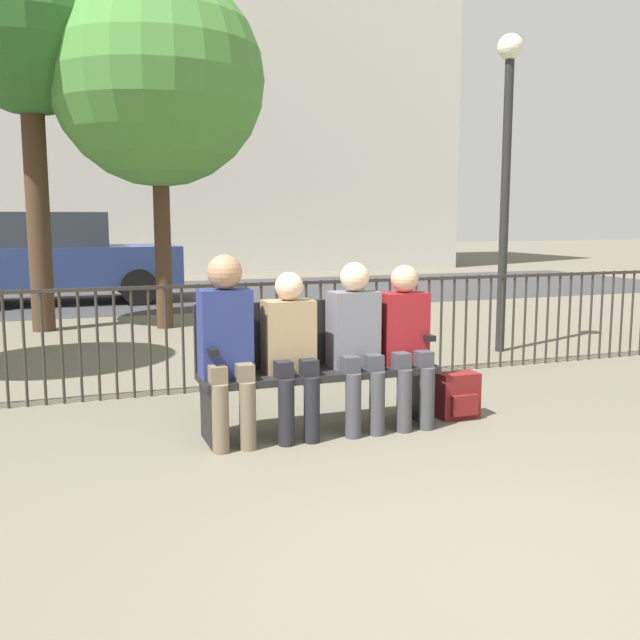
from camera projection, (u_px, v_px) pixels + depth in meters
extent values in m
plane|color=#605B4C|center=(503.00, 576.00, 3.01)|extent=(80.00, 80.00, 0.00)
cube|color=black|center=(320.00, 373.00, 5.02)|extent=(1.69, 0.45, 0.05)
cube|color=black|center=(311.00, 332.00, 5.17)|extent=(1.69, 0.05, 0.47)
cube|color=black|center=(210.00, 414.00, 4.78)|extent=(0.06, 0.38, 0.40)
cube|color=black|center=(419.00, 394.00, 5.32)|extent=(0.06, 0.38, 0.40)
cube|color=black|center=(209.00, 348.00, 4.72)|extent=(0.06, 0.38, 0.04)
cube|color=black|center=(420.00, 335.00, 5.26)|extent=(0.06, 0.38, 0.04)
cylinder|color=brown|center=(221.00, 419.00, 4.58)|extent=(0.11, 0.11, 0.45)
cylinder|color=brown|center=(248.00, 416.00, 4.64)|extent=(0.11, 0.11, 0.45)
cube|color=brown|center=(216.00, 374.00, 4.63)|extent=(0.11, 0.20, 0.12)
cube|color=brown|center=(243.00, 372.00, 4.70)|extent=(0.11, 0.20, 0.12)
cube|color=navy|center=(225.00, 333.00, 4.74)|extent=(0.34, 0.22, 0.59)
sphere|color=#A37556|center=(225.00, 272.00, 4.67)|extent=(0.23, 0.23, 0.23)
cylinder|color=black|center=(286.00, 412.00, 4.73)|extent=(0.11, 0.11, 0.45)
cylinder|color=black|center=(312.00, 410.00, 4.79)|extent=(0.11, 0.11, 0.45)
cube|color=black|center=(281.00, 369.00, 4.79)|extent=(0.11, 0.20, 0.12)
cube|color=black|center=(307.00, 367.00, 4.85)|extent=(0.11, 0.20, 0.12)
cube|color=#997F59|center=(289.00, 336.00, 4.90)|extent=(0.34, 0.22, 0.50)
sphere|color=beige|center=(289.00, 286.00, 4.84)|extent=(0.19, 0.19, 0.19)
cylinder|color=#3D3D42|center=(353.00, 406.00, 4.90)|extent=(0.11, 0.11, 0.45)
cylinder|color=#3D3D42|center=(377.00, 403.00, 4.96)|extent=(0.11, 0.11, 0.45)
cube|color=#3D3D42|center=(348.00, 364.00, 4.95)|extent=(0.11, 0.20, 0.12)
cube|color=#3D3D42|center=(371.00, 362.00, 5.02)|extent=(0.11, 0.20, 0.12)
cube|color=slate|center=(353.00, 329.00, 5.07)|extent=(0.34, 0.22, 0.54)
sphere|color=beige|center=(355.00, 277.00, 5.00)|extent=(0.21, 0.21, 0.21)
cylinder|color=#3D3D42|center=(404.00, 401.00, 5.03)|extent=(0.11, 0.11, 0.45)
cylinder|color=#3D3D42|center=(427.00, 399.00, 5.10)|extent=(0.11, 0.11, 0.45)
cube|color=#3D3D42|center=(398.00, 360.00, 5.09)|extent=(0.11, 0.20, 0.12)
cube|color=#3D3D42|center=(421.00, 358.00, 5.15)|extent=(0.11, 0.20, 0.12)
cube|color=maroon|center=(402.00, 328.00, 5.20)|extent=(0.34, 0.22, 0.52)
sphere|color=tan|center=(405.00, 279.00, 5.13)|extent=(0.20, 0.20, 0.20)
cube|color=maroon|center=(458.00, 395.00, 5.40)|extent=(0.31, 0.17, 0.35)
cube|color=maroon|center=(465.00, 405.00, 5.32)|extent=(0.22, 0.04, 0.16)
cylinder|color=#2D2823|center=(5.00, 350.00, 5.62)|extent=(0.02, 0.02, 0.95)
cylinder|color=#2D2823|center=(24.00, 349.00, 5.67)|extent=(0.02, 0.02, 0.95)
cylinder|color=#2D2823|center=(43.00, 348.00, 5.72)|extent=(0.02, 0.02, 0.95)
cylinder|color=#2D2823|center=(62.00, 347.00, 5.77)|extent=(0.02, 0.02, 0.95)
cylinder|color=#2D2823|center=(80.00, 345.00, 5.82)|extent=(0.02, 0.02, 0.95)
cylinder|color=#2D2823|center=(98.00, 344.00, 5.86)|extent=(0.02, 0.02, 0.95)
cylinder|color=#2D2823|center=(115.00, 343.00, 5.91)|extent=(0.02, 0.02, 0.95)
cylinder|color=#2D2823|center=(133.00, 342.00, 5.96)|extent=(0.02, 0.02, 0.95)
cylinder|color=#2D2823|center=(150.00, 341.00, 6.01)|extent=(0.02, 0.02, 0.95)
cylinder|color=#2D2823|center=(166.00, 340.00, 6.06)|extent=(0.02, 0.02, 0.95)
cylinder|color=#2D2823|center=(183.00, 340.00, 6.10)|extent=(0.02, 0.02, 0.95)
cylinder|color=#2D2823|center=(199.00, 339.00, 6.15)|extent=(0.02, 0.02, 0.95)
cylinder|color=#2D2823|center=(215.00, 338.00, 6.20)|extent=(0.02, 0.02, 0.95)
cylinder|color=#2D2823|center=(231.00, 337.00, 6.25)|extent=(0.02, 0.02, 0.95)
cylinder|color=#2D2823|center=(246.00, 336.00, 6.30)|extent=(0.02, 0.02, 0.95)
cylinder|color=#2D2823|center=(262.00, 335.00, 6.35)|extent=(0.02, 0.02, 0.95)
cylinder|color=#2D2823|center=(277.00, 334.00, 6.39)|extent=(0.02, 0.02, 0.95)
cylinder|color=#2D2823|center=(292.00, 333.00, 6.44)|extent=(0.02, 0.02, 0.95)
cylinder|color=#2D2823|center=(306.00, 332.00, 6.49)|extent=(0.02, 0.02, 0.95)
cylinder|color=#2D2823|center=(321.00, 332.00, 6.54)|extent=(0.02, 0.02, 0.95)
cylinder|color=#2D2823|center=(335.00, 331.00, 6.59)|extent=(0.02, 0.02, 0.95)
cylinder|color=#2D2823|center=(349.00, 330.00, 6.63)|extent=(0.02, 0.02, 0.95)
cylinder|color=#2D2823|center=(362.00, 329.00, 6.68)|extent=(0.02, 0.02, 0.95)
cylinder|color=#2D2823|center=(376.00, 328.00, 6.73)|extent=(0.02, 0.02, 0.95)
cylinder|color=#2D2823|center=(389.00, 328.00, 6.78)|extent=(0.02, 0.02, 0.95)
cylinder|color=#2D2823|center=(403.00, 327.00, 6.83)|extent=(0.02, 0.02, 0.95)
cylinder|color=#2D2823|center=(416.00, 326.00, 6.88)|extent=(0.02, 0.02, 0.95)
cylinder|color=#2D2823|center=(428.00, 325.00, 6.92)|extent=(0.02, 0.02, 0.95)
cylinder|color=#2D2823|center=(441.00, 325.00, 6.97)|extent=(0.02, 0.02, 0.95)
cylinder|color=#2D2823|center=(453.00, 324.00, 7.02)|extent=(0.02, 0.02, 0.95)
cylinder|color=#2D2823|center=(466.00, 323.00, 7.07)|extent=(0.02, 0.02, 0.95)
cylinder|color=#2D2823|center=(478.00, 322.00, 7.12)|extent=(0.02, 0.02, 0.95)
cylinder|color=#2D2823|center=(490.00, 322.00, 7.17)|extent=(0.02, 0.02, 0.95)
cylinder|color=#2D2823|center=(502.00, 321.00, 7.21)|extent=(0.02, 0.02, 0.95)
cylinder|color=#2D2823|center=(513.00, 320.00, 7.26)|extent=(0.02, 0.02, 0.95)
cylinder|color=#2D2823|center=(525.00, 320.00, 7.31)|extent=(0.02, 0.02, 0.95)
cylinder|color=#2D2823|center=(536.00, 319.00, 7.36)|extent=(0.02, 0.02, 0.95)
cylinder|color=#2D2823|center=(547.00, 318.00, 7.41)|extent=(0.02, 0.02, 0.95)
cylinder|color=#2D2823|center=(558.00, 318.00, 7.45)|extent=(0.02, 0.02, 0.95)
cylinder|color=#2D2823|center=(569.00, 317.00, 7.50)|extent=(0.02, 0.02, 0.95)
cylinder|color=#2D2823|center=(580.00, 316.00, 7.55)|extent=(0.02, 0.02, 0.95)
cylinder|color=#2D2823|center=(591.00, 316.00, 7.60)|extent=(0.02, 0.02, 0.95)
cylinder|color=#2D2823|center=(601.00, 315.00, 7.65)|extent=(0.02, 0.02, 0.95)
cylinder|color=#2D2823|center=(612.00, 315.00, 7.70)|extent=(0.02, 0.02, 0.95)
cylinder|color=#2D2823|center=(622.00, 314.00, 7.74)|extent=(0.02, 0.02, 0.95)
cylinder|color=#2D2823|center=(632.00, 313.00, 7.79)|extent=(0.02, 0.02, 0.95)
cube|color=#2D2823|center=(263.00, 284.00, 6.29)|extent=(9.00, 0.03, 0.03)
cylinder|color=#422D1E|center=(38.00, 206.00, 9.42)|extent=(0.30, 0.30, 3.34)
sphere|color=#2D6628|center=(28.00, 25.00, 9.10)|extent=(2.26, 2.26, 2.26)
cylinder|color=#422D1E|center=(162.00, 235.00, 9.74)|extent=(0.22, 0.22, 2.57)
sphere|color=#478438|center=(158.00, 79.00, 9.45)|extent=(2.84, 2.84, 2.84)
cylinder|color=black|center=(505.00, 207.00, 7.93)|extent=(0.10, 0.10, 3.26)
sphere|color=silver|center=(510.00, 47.00, 7.69)|extent=(0.28, 0.28, 0.28)
cube|color=#333335|center=(149.00, 295.00, 14.15)|extent=(24.00, 6.00, 0.01)
cube|color=navy|center=(58.00, 266.00, 12.77)|extent=(4.20, 1.70, 0.70)
cube|color=#2D333D|center=(38.00, 229.00, 12.57)|extent=(2.31, 1.56, 0.60)
cylinder|color=black|center=(139.00, 287.00, 12.46)|extent=(0.64, 0.20, 0.64)
cylinder|color=black|center=(129.00, 279.00, 14.07)|extent=(0.64, 0.20, 0.64)
cube|color=beige|center=(107.00, 31.00, 20.61)|extent=(20.00, 6.00, 13.79)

